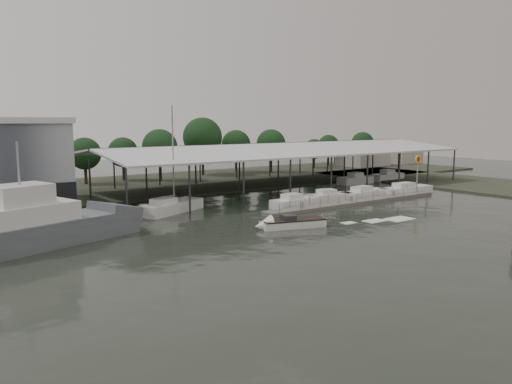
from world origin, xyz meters
TOP-DOWN VIEW (x-y plane):
  - ground at (0.00, 0.00)m, footprint 200.00×200.00m
  - land_strip_far at (0.00, 42.00)m, footprint 140.00×30.00m
  - land_strip_east at (45.00, 10.00)m, footprint 20.00×60.00m
  - covered_boat_shed at (17.00, 28.00)m, footprint 58.24×24.00m
  - floating_dock at (15.00, 10.00)m, footprint 28.00×2.00m
  - shell_fuel_sign at (27.00, 9.99)m, footprint 1.10×0.18m
  - distant_commercial_buildings at (59.03, 44.69)m, footprint 22.00×8.00m
  - grey_trawler at (-21.99, 10.59)m, footprint 18.70×9.43m
  - white_sailboat at (-6.28, 18.09)m, footprint 8.73×5.75m
  - speedboat_underway at (-0.98, 4.18)m, footprint 17.55×6.71m
  - moored_cruiser_0 at (7.19, 12.65)m, footprint 6.54×2.70m
  - moored_cruiser_1 at (13.31, 13.15)m, footprint 6.58×3.20m
  - moored_cruiser_2 at (19.19, 12.55)m, footprint 8.09×2.86m
  - moored_cruiser_3 at (26.85, 11.73)m, footprint 9.02×2.66m
  - horizon_tree_line at (21.24, 47.76)m, footprint 68.44×10.09m

SIDE VIEW (x-z plane):
  - ground at x=0.00m, z-range 0.00..0.00m
  - land_strip_far at x=0.00m, z-range -0.05..0.25m
  - land_strip_east at x=45.00m, z-range -0.05..0.25m
  - floating_dock at x=15.00m, z-range -0.50..0.90m
  - speedboat_underway at x=-0.98m, z-range -0.61..1.39m
  - moored_cruiser_0 at x=7.19m, z-range -0.24..1.46m
  - moored_cruiser_1 at x=13.31m, z-range -0.24..1.46m
  - moored_cruiser_2 at x=19.19m, z-range -0.24..1.46m
  - moored_cruiser_3 at x=26.85m, z-range -0.24..1.46m
  - white_sailboat at x=-6.28m, z-range -5.37..6.67m
  - grey_trawler at x=-21.99m, z-range -2.84..6.00m
  - distant_commercial_buildings at x=59.03m, z-range -0.16..3.84m
  - shell_fuel_sign at x=27.00m, z-range 1.15..6.70m
  - horizon_tree_line at x=21.24m, z-range 0.37..11.26m
  - covered_boat_shed at x=17.00m, z-range 2.65..9.61m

